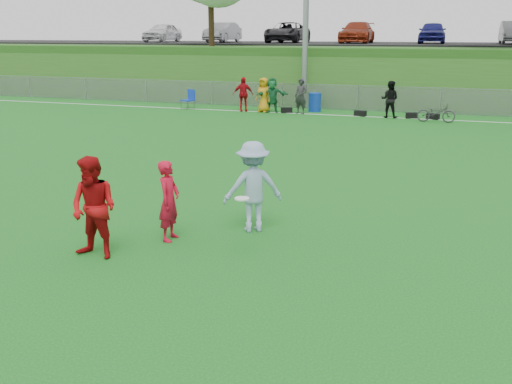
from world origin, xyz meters
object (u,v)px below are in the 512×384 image
at_px(player_red_center, 94,208).
at_px(recycling_bin, 315,102).
at_px(player_blue, 253,187).
at_px(frisbee, 242,199).
at_px(player_red_left, 169,201).
at_px(bicycle, 436,113).

xyz_separation_m(player_red_center, recycling_bin, (-0.53, 20.04, -0.44)).
distance_m(player_blue, frisbee, 1.65).
height_order(player_blue, frisbee, player_blue).
height_order(player_red_left, bicycle, player_red_left).
bearing_deg(player_blue, recycling_bin, -112.37).
bearing_deg(recycling_bin, bicycle, -17.10).
bearing_deg(frisbee, player_blue, 102.00).
xyz_separation_m(player_red_center, player_blue, (2.17, 2.19, 0.00)).
bearing_deg(player_blue, player_red_center, 14.31).
bearing_deg(player_red_left, bicycle, -16.69).
bearing_deg(bicycle, player_red_center, 164.19).
relative_size(player_red_left, player_red_center, 0.85).
height_order(player_red_left, recycling_bin, player_red_left).
relative_size(player_blue, bicycle, 1.11).
height_order(player_red_center, bicycle, player_red_center).
bearing_deg(player_red_center, bicycle, 78.73).
distance_m(player_red_left, frisbee, 1.82).
bearing_deg(player_red_center, recycling_bin, 96.51).
xyz_separation_m(player_blue, bicycle, (3.15, 16.05, -0.48)).
bearing_deg(bicycle, player_blue, 169.35).
xyz_separation_m(player_red_left, player_blue, (1.34, 0.99, 0.13)).
height_order(player_red_left, player_blue, player_blue).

